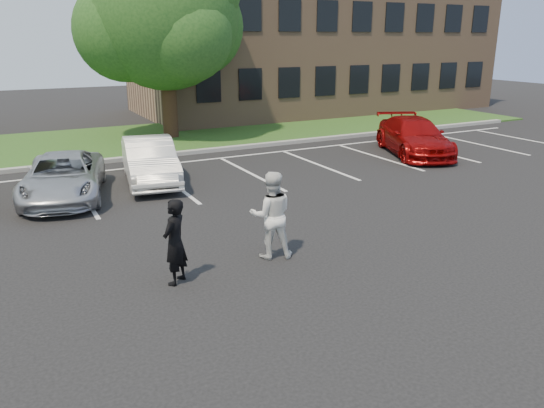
# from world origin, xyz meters

# --- Properties ---
(ground_plane) EXTENTS (90.00, 90.00, 0.00)m
(ground_plane) POSITION_xyz_m (0.00, 0.00, 0.00)
(ground_plane) COLOR black
(ground_plane) RESTS_ON ground
(curb) EXTENTS (40.00, 0.30, 0.15)m
(curb) POSITION_xyz_m (0.00, 12.00, 0.07)
(curb) COLOR gray
(curb) RESTS_ON ground
(grass_strip) EXTENTS (44.00, 8.00, 0.08)m
(grass_strip) POSITION_xyz_m (0.00, 16.00, 0.04)
(grass_strip) COLOR #214B1A
(grass_strip) RESTS_ON ground
(stall_lines) EXTENTS (34.00, 5.36, 0.01)m
(stall_lines) POSITION_xyz_m (1.40, 8.95, 0.01)
(stall_lines) COLOR silver
(stall_lines) RESTS_ON ground
(office_building) EXTENTS (22.40, 10.40, 8.30)m
(office_building) POSITION_xyz_m (14.00, 21.99, 4.16)
(office_building) COLOR #8F6C52
(office_building) RESTS_ON ground
(tree) EXTENTS (7.80, 7.20, 8.80)m
(tree) POSITION_xyz_m (2.48, 15.88, 5.35)
(tree) COLOR black
(tree) RESTS_ON ground
(man_black_suit) EXTENTS (0.73, 0.71, 1.69)m
(man_black_suit) POSITION_xyz_m (-2.14, 0.88, 0.84)
(man_black_suit) COLOR black
(man_black_suit) RESTS_ON ground
(man_white_shirt) EXTENTS (1.11, 0.98, 1.90)m
(man_white_shirt) POSITION_xyz_m (0.07, 1.16, 0.95)
(man_white_shirt) COLOR white
(man_white_shirt) RESTS_ON ground
(car_silver_minivan) EXTENTS (3.14, 4.99, 1.29)m
(car_silver_minivan) POSITION_xyz_m (-3.30, 7.86, 0.64)
(car_silver_minivan) COLOR #B6B9BF
(car_silver_minivan) RESTS_ON ground
(car_white_sedan) EXTENTS (2.18, 4.54, 1.44)m
(car_white_sedan) POSITION_xyz_m (-0.58, 8.43, 0.72)
(car_white_sedan) COLOR white
(car_white_sedan) RESTS_ON ground
(car_red_compact) EXTENTS (3.74, 5.37, 1.44)m
(car_red_compact) POSITION_xyz_m (9.98, 7.78, 0.72)
(car_red_compact) COLOR #8D0808
(car_red_compact) RESTS_ON ground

